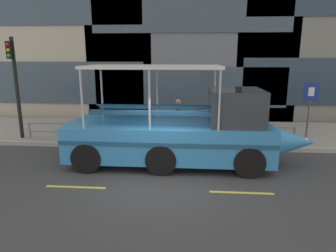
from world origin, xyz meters
The scene contains 10 objects.
ground_plane centered at (0.00, 0.00, 0.00)m, with size 120.00×120.00×0.00m, color #3D3D3F.
sidewalk centered at (0.00, 5.60, 0.09)m, with size 32.00×4.80×0.18m, color #99968E.
curb_edge centered at (0.00, 3.11, 0.09)m, with size 32.00×0.18×0.18m, color #B2ADA3.
lane_centreline centered at (0.00, -0.84, 0.00)m, with size 25.80×0.12×0.01m.
curb_guardrail centered at (-0.46, 3.45, 0.71)m, with size 11.39×0.09×0.77m.
traffic_light_pole centered at (-6.63, 3.64, 2.82)m, with size 0.24×0.46×4.38m.
parking_sign centered at (5.91, 4.10, 1.89)m, with size 0.60×0.12×2.52m.
duck_tour_boat centered at (0.70, 1.42, 1.12)m, with size 8.73×2.52×3.46m.
pedestrian_near_bow centered at (3.04, 4.37, 1.10)m, with size 0.44×0.21×1.53m.
pedestrian_mid_left centered at (0.37, 4.26, 1.23)m, with size 0.24×0.50×1.74m.
Camera 1 is at (0.93, -8.73, 3.74)m, focal length 31.88 mm.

